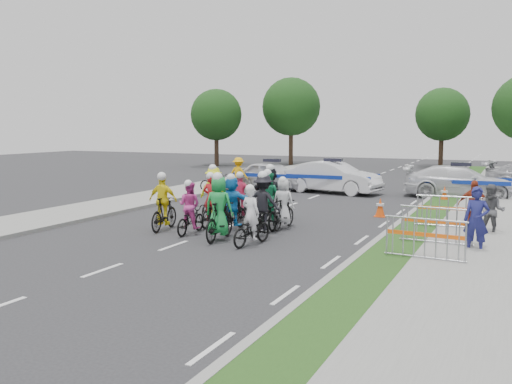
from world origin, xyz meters
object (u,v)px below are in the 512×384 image
at_px(rider_0, 251,225).
at_px(rider_8, 268,205).
at_px(rider_3, 164,208).
at_px(spectator_0, 476,220).
at_px(rider_2, 190,214).
at_px(police_car_1, 333,177).
at_px(rider_5, 232,206).
at_px(rider_11, 271,197).
at_px(barrier_2, 448,213).
at_px(cone_0, 380,208).
at_px(rider_10, 214,197).
at_px(rider_6, 212,208).
at_px(tree_0, 216,115).
at_px(barrier_1, 436,227).
at_px(spectator_2, 473,205).
at_px(rider_1, 219,214).
at_px(rider_9, 241,202).
at_px(cone_1, 444,194).
at_px(rider_7, 283,208).
at_px(spectator_1, 492,211).
at_px(tree_4, 442,115).
at_px(parked_bike, 216,183).
at_px(tree_3, 291,107).
at_px(marshal_hiviz, 239,173).
at_px(rider_4, 264,211).
at_px(barrier_0, 425,241).
at_px(police_car_2, 460,182).

bearing_deg(rider_0, rider_8, -65.46).
height_order(rider_3, spectator_0, rider_3).
xyz_separation_m(rider_2, spectator_0, (8.24, 0.84, 0.25)).
bearing_deg(police_car_1, rider_8, -165.50).
relative_size(rider_2, rider_5, 0.92).
relative_size(rider_11, barrier_2, 1.00).
bearing_deg(rider_2, cone_0, -131.28).
distance_m(rider_2, rider_10, 3.13).
height_order(rider_11, barrier_2, rider_11).
height_order(rider_6, tree_0, tree_0).
bearing_deg(rider_8, tree_0, -55.18).
xyz_separation_m(barrier_1, tree_0, (-20.70, 25.08, 3.63)).
xyz_separation_m(rider_8, spectator_2, (6.25, 2.27, 0.09)).
xyz_separation_m(rider_1, rider_10, (-2.12, 3.51, -0.02)).
distance_m(barrier_1, tree_0, 32.72).
bearing_deg(cone_0, rider_9, -145.83).
xyz_separation_m(rider_2, rider_5, (0.91, 1.10, 0.14)).
distance_m(rider_1, cone_1, 12.66).
bearing_deg(tree_0, rider_2, -62.80).
xyz_separation_m(rider_7, spectator_0, (5.94, -1.20, 0.21)).
xyz_separation_m(spectator_1, barrier_2, (-1.31, 0.57, -0.24)).
bearing_deg(cone_0, police_car_1, 120.73).
relative_size(rider_2, barrier_1, 0.85).
distance_m(rider_0, tree_4, 33.21).
height_order(rider_6, parked_bike, rider_6).
bearing_deg(rider_7, parked_bike, -47.75).
height_order(rider_3, rider_6, rider_3).
bearing_deg(spectator_0, spectator_1, 86.55).
bearing_deg(tree_3, marshal_hiviz, -76.89).
distance_m(spectator_1, parked_bike, 14.62).
bearing_deg(rider_7, rider_4, 85.11).
height_order(rider_7, barrier_0, rider_7).
relative_size(rider_4, parked_bike, 1.11).
relative_size(spectator_2, parked_bike, 0.89).
bearing_deg(barrier_2, spectator_0, -71.64).
distance_m(barrier_0, tree_3, 35.14).
height_order(rider_8, tree_4, tree_4).
bearing_deg(rider_4, rider_10, -36.73).
relative_size(rider_6, spectator_0, 1.04).
height_order(rider_3, tree_3, tree_3).
relative_size(rider_0, spectator_2, 1.11).
xyz_separation_m(rider_2, rider_4, (2.16, 0.76, 0.13)).
height_order(rider_1, rider_11, rider_1).
height_order(rider_4, spectator_2, rider_4).
height_order(rider_4, parked_bike, rider_4).
relative_size(spectator_2, cone_1, 2.29).
bearing_deg(rider_2, rider_5, -132.67).
height_order(rider_8, rider_10, rider_10).
distance_m(marshal_hiviz, cone_0, 10.58).
bearing_deg(barrier_0, police_car_2, 91.85).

